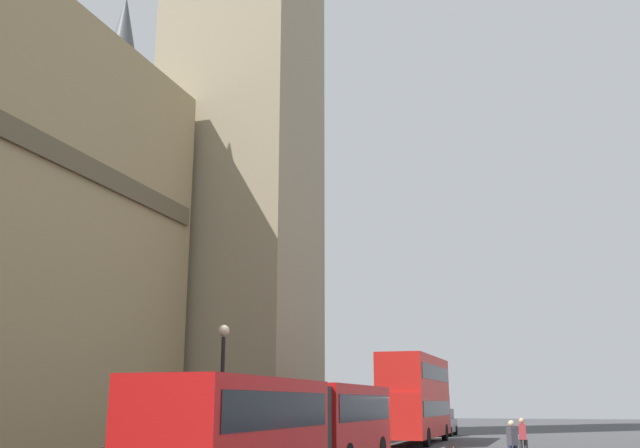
{
  "coord_description": "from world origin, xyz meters",
  "views": [
    {
      "loc": [
        -30.46,
        -5.86,
        2.28
      ],
      "look_at": [
        -5.08,
        2.42,
        9.03
      ],
      "focal_mm": 39.72,
      "sensor_mm": 36.0,
      "label": 1
    }
  ],
  "objects_px": {
    "double_decker_bus": "(416,395)",
    "articulated_bus": "(294,420)",
    "street_lamp": "(222,382)",
    "pedestrian_near_cones": "(513,444)",
    "sedan_lead": "(441,422)",
    "pedestrian_by_kerb": "(523,438)"
  },
  "relations": [
    {
      "from": "street_lamp",
      "to": "pedestrian_near_cones",
      "type": "bearing_deg",
      "value": -86.95
    },
    {
      "from": "double_decker_bus",
      "to": "street_lamp",
      "type": "xyz_separation_m",
      "value": [
        -16.5,
        4.5,
        0.35
      ]
    },
    {
      "from": "pedestrian_near_cones",
      "to": "articulated_bus",
      "type": "bearing_deg",
      "value": 126.94
    },
    {
      "from": "double_decker_bus",
      "to": "pedestrian_near_cones",
      "type": "bearing_deg",
      "value": -158.5
    },
    {
      "from": "articulated_bus",
      "to": "double_decker_bus",
      "type": "xyz_separation_m",
      "value": [
        20.65,
        0.0,
        0.96
      ]
    },
    {
      "from": "street_lamp",
      "to": "pedestrian_by_kerb",
      "type": "xyz_separation_m",
      "value": [
        4.68,
        -10.94,
        -2.14
      ]
    },
    {
      "from": "double_decker_bus",
      "to": "articulated_bus",
      "type": "bearing_deg",
      "value": -179.99
    },
    {
      "from": "sedan_lead",
      "to": "pedestrian_near_cones",
      "type": "height_order",
      "value": "sedan_lead"
    },
    {
      "from": "articulated_bus",
      "to": "pedestrian_near_cones",
      "type": "height_order",
      "value": "articulated_bus"
    },
    {
      "from": "articulated_bus",
      "to": "double_decker_bus",
      "type": "height_order",
      "value": "double_decker_bus"
    },
    {
      "from": "articulated_bus",
      "to": "street_lamp",
      "type": "height_order",
      "value": "street_lamp"
    },
    {
      "from": "double_decker_bus",
      "to": "pedestrian_by_kerb",
      "type": "height_order",
      "value": "double_decker_bus"
    },
    {
      "from": "street_lamp",
      "to": "pedestrian_near_cones",
      "type": "relative_size",
      "value": 3.12
    },
    {
      "from": "articulated_bus",
      "to": "pedestrian_near_cones",
      "type": "bearing_deg",
      "value": -53.06
    },
    {
      "from": "double_decker_bus",
      "to": "pedestrian_near_cones",
      "type": "distance_m",
      "value": 17.22
    },
    {
      "from": "double_decker_bus",
      "to": "pedestrian_near_cones",
      "type": "height_order",
      "value": "double_decker_bus"
    },
    {
      "from": "articulated_bus",
      "to": "street_lamp",
      "type": "xyz_separation_m",
      "value": [
        4.14,
        4.51,
        1.31
      ]
    },
    {
      "from": "sedan_lead",
      "to": "pedestrian_by_kerb",
      "type": "height_order",
      "value": "sedan_lead"
    },
    {
      "from": "pedestrian_near_cones",
      "to": "pedestrian_by_kerb",
      "type": "xyz_separation_m",
      "value": [
        4.1,
        -0.16,
        0.0
      ]
    },
    {
      "from": "sedan_lead",
      "to": "street_lamp",
      "type": "distance_m",
      "value": 27.15
    },
    {
      "from": "sedan_lead",
      "to": "pedestrian_by_kerb",
      "type": "bearing_deg",
      "value": -163.33
    },
    {
      "from": "articulated_bus",
      "to": "pedestrian_by_kerb",
      "type": "relative_size",
      "value": 9.58
    }
  ]
}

